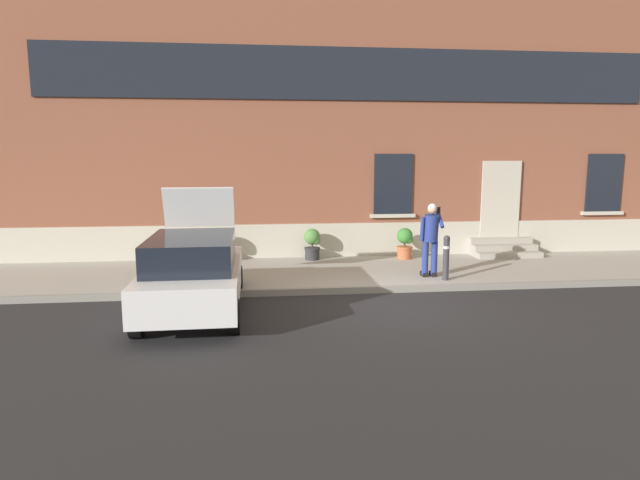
{
  "coord_description": "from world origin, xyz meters",
  "views": [
    {
      "loc": [
        -2.63,
        -10.41,
        3.0
      ],
      "look_at": [
        -1.27,
        1.6,
        1.1
      ],
      "focal_mm": 30.24,
      "sensor_mm": 36.0,
      "label": 1
    }
  ],
  "objects_px": {
    "hatchback_car_white": "(193,272)",
    "planter_charcoal": "(313,243)",
    "bollard_near_person": "(446,256)",
    "planter_terracotta": "(405,242)",
    "person_on_phone": "(431,235)",
    "planter_olive": "(217,246)"
  },
  "relations": [
    {
      "from": "planter_olive",
      "to": "planter_terracotta",
      "type": "xyz_separation_m",
      "value": [
        5.16,
        -0.04,
        0.0
      ]
    },
    {
      "from": "hatchback_car_white",
      "to": "planter_terracotta",
      "type": "xyz_separation_m",
      "value": [
        5.3,
        4.16,
        -0.19
      ]
    },
    {
      "from": "person_on_phone",
      "to": "planter_charcoal",
      "type": "distance_m",
      "value": 3.57
    },
    {
      "from": "bollard_near_person",
      "to": "person_on_phone",
      "type": "relative_size",
      "value": 0.6
    },
    {
      "from": "bollard_near_person",
      "to": "planter_olive",
      "type": "xyz_separation_m",
      "value": [
        -5.39,
        2.72,
        -0.11
      ]
    },
    {
      "from": "bollard_near_person",
      "to": "planter_charcoal",
      "type": "xyz_separation_m",
      "value": [
        -2.81,
        2.81,
        -0.11
      ]
    },
    {
      "from": "planter_olive",
      "to": "planter_charcoal",
      "type": "bearing_deg",
      "value": 1.92
    },
    {
      "from": "bollard_near_person",
      "to": "planter_charcoal",
      "type": "distance_m",
      "value": 3.98
    },
    {
      "from": "hatchback_car_white",
      "to": "planter_terracotta",
      "type": "bearing_deg",
      "value": 38.15
    },
    {
      "from": "planter_olive",
      "to": "person_on_phone",
      "type": "bearing_deg",
      "value": -24.63
    },
    {
      "from": "person_on_phone",
      "to": "planter_olive",
      "type": "relative_size",
      "value": 2.04
    },
    {
      "from": "bollard_near_person",
      "to": "person_on_phone",
      "type": "distance_m",
      "value": 0.63
    },
    {
      "from": "hatchback_car_white",
      "to": "planter_charcoal",
      "type": "height_order",
      "value": "hatchback_car_white"
    },
    {
      "from": "planter_olive",
      "to": "planter_terracotta",
      "type": "height_order",
      "value": "same"
    },
    {
      "from": "hatchback_car_white",
      "to": "planter_olive",
      "type": "xyz_separation_m",
      "value": [
        0.14,
        4.2,
        -0.19
      ]
    },
    {
      "from": "planter_olive",
      "to": "planter_charcoal",
      "type": "relative_size",
      "value": 1.0
    },
    {
      "from": "hatchback_car_white",
      "to": "planter_olive",
      "type": "relative_size",
      "value": 4.75
    },
    {
      "from": "planter_olive",
      "to": "planter_charcoal",
      "type": "distance_m",
      "value": 2.58
    },
    {
      "from": "hatchback_car_white",
      "to": "planter_charcoal",
      "type": "relative_size",
      "value": 4.75
    },
    {
      "from": "planter_charcoal",
      "to": "person_on_phone",
      "type": "bearing_deg",
      "value": -43.71
    },
    {
      "from": "bollard_near_person",
      "to": "planter_terracotta",
      "type": "height_order",
      "value": "bollard_near_person"
    },
    {
      "from": "person_on_phone",
      "to": "planter_olive",
      "type": "height_order",
      "value": "person_on_phone"
    }
  ]
}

